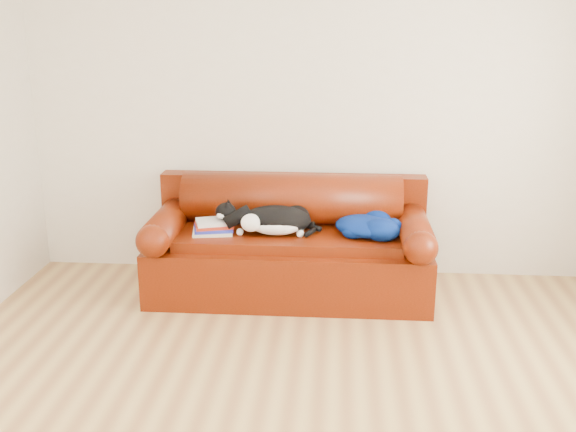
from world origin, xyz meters
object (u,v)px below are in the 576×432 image
at_px(cat, 275,221).
at_px(blanket, 367,225).
at_px(sofa_base, 289,263).
at_px(book_stack, 214,227).

relative_size(cat, blanket, 1.29).
bearing_deg(blanket, sofa_base, 176.11).
height_order(sofa_base, cat, cat).
xyz_separation_m(sofa_base, cat, (-0.10, -0.09, 0.37)).
distance_m(sofa_base, blanket, 0.67).
bearing_deg(cat, sofa_base, 20.40).
bearing_deg(blanket, cat, -175.87).
xyz_separation_m(sofa_base, blanket, (0.58, -0.04, 0.33)).
bearing_deg(sofa_base, blanket, -3.89).
distance_m(book_stack, blanket, 1.14).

